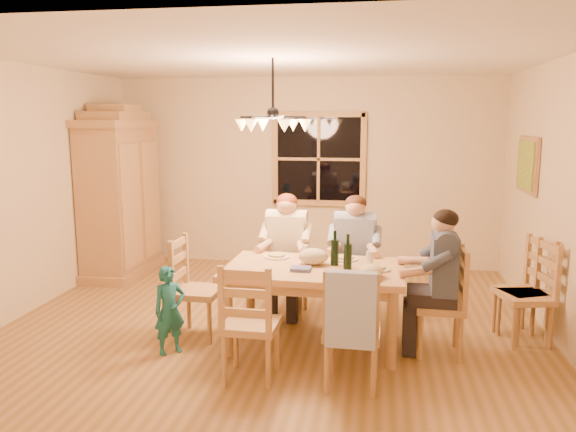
% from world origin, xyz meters
% --- Properties ---
extents(floor, '(5.50, 5.50, 0.00)m').
position_xyz_m(floor, '(0.00, 0.00, 0.00)').
color(floor, olive).
rests_on(floor, ground).
extents(ceiling, '(5.50, 5.00, 0.02)m').
position_xyz_m(ceiling, '(0.00, 0.00, 2.70)').
color(ceiling, white).
rests_on(ceiling, wall_back).
extents(wall_back, '(5.50, 0.02, 2.70)m').
position_xyz_m(wall_back, '(0.00, 2.50, 1.35)').
color(wall_back, beige).
rests_on(wall_back, floor).
extents(wall_left, '(0.02, 5.00, 2.70)m').
position_xyz_m(wall_left, '(-2.75, 0.00, 1.35)').
color(wall_left, beige).
rests_on(wall_left, floor).
extents(wall_right, '(0.02, 5.00, 2.70)m').
position_xyz_m(wall_right, '(2.75, 0.00, 1.35)').
color(wall_right, beige).
rests_on(wall_right, floor).
extents(window, '(1.30, 0.06, 1.30)m').
position_xyz_m(window, '(0.20, 2.47, 1.55)').
color(window, black).
rests_on(window, wall_back).
extents(painting, '(0.06, 0.78, 0.64)m').
position_xyz_m(painting, '(2.71, 1.20, 1.60)').
color(painting, olive).
rests_on(painting, wall_right).
extents(chandelier, '(0.77, 0.68, 0.71)m').
position_xyz_m(chandelier, '(-0.00, 0.00, 2.08)').
color(chandelier, black).
rests_on(chandelier, ceiling).
extents(armoire, '(0.66, 1.40, 2.30)m').
position_xyz_m(armoire, '(-2.42, 1.60, 1.06)').
color(armoire, olive).
rests_on(armoire, floor).
extents(dining_table, '(1.67, 1.05, 0.76)m').
position_xyz_m(dining_table, '(0.48, -0.49, 0.65)').
color(dining_table, '#B77F51').
rests_on(dining_table, floor).
extents(chair_far_left, '(0.45, 0.43, 0.99)m').
position_xyz_m(chair_far_left, '(0.09, 0.29, 0.30)').
color(chair_far_left, '#A17847').
rests_on(chair_far_left, floor).
extents(chair_far_right, '(0.45, 0.43, 0.99)m').
position_xyz_m(chair_far_right, '(0.82, 0.27, 0.30)').
color(chair_far_right, '#A17847').
rests_on(chair_far_right, floor).
extents(chair_near_left, '(0.45, 0.43, 0.99)m').
position_xyz_m(chair_near_left, '(0.05, -1.26, 0.30)').
color(chair_near_left, '#A17847').
rests_on(chair_near_left, floor).
extents(chair_near_right, '(0.45, 0.43, 0.99)m').
position_xyz_m(chair_near_right, '(0.87, -1.28, 0.30)').
color(chair_near_right, '#A17847').
rests_on(chair_near_right, floor).
extents(chair_end_left, '(0.43, 0.45, 0.99)m').
position_xyz_m(chair_end_left, '(-0.66, -0.46, 0.30)').
color(chair_end_left, '#A17847').
rests_on(chair_end_left, floor).
extents(chair_end_right, '(0.43, 0.45, 0.99)m').
position_xyz_m(chair_end_right, '(1.62, -0.52, 0.30)').
color(chair_end_right, '#A17847').
rests_on(chair_end_right, floor).
extents(adult_woman, '(0.41, 0.43, 0.87)m').
position_xyz_m(adult_woman, '(0.09, 0.29, 0.84)').
color(adult_woman, beige).
rests_on(adult_woman, floor).
extents(adult_plaid_man, '(0.41, 0.43, 0.87)m').
position_xyz_m(adult_plaid_man, '(0.82, 0.27, 0.84)').
color(adult_plaid_man, '#2D4B7E').
rests_on(adult_plaid_man, floor).
extents(adult_slate_man, '(0.43, 0.41, 0.87)m').
position_xyz_m(adult_slate_man, '(1.62, -0.52, 0.84)').
color(adult_slate_man, '#3C4861').
rests_on(adult_slate_man, floor).
extents(towel, '(0.38, 0.11, 0.58)m').
position_xyz_m(towel, '(0.86, -1.47, 0.70)').
color(towel, '#96A8CB').
rests_on(towel, chair_near_right).
extents(wine_bottle_a, '(0.08, 0.08, 0.33)m').
position_xyz_m(wine_bottle_a, '(0.66, -0.41, 0.93)').
color(wine_bottle_a, black).
rests_on(wine_bottle_a, dining_table).
extents(wine_bottle_b, '(0.08, 0.08, 0.33)m').
position_xyz_m(wine_bottle_b, '(0.79, -0.55, 0.93)').
color(wine_bottle_b, black).
rests_on(wine_bottle_b, dining_table).
extents(plate_woman, '(0.26, 0.26, 0.02)m').
position_xyz_m(plate_woman, '(0.07, -0.20, 0.77)').
color(plate_woman, white).
rests_on(plate_woman, dining_table).
extents(plate_plaid, '(0.26, 0.26, 0.02)m').
position_xyz_m(plate_plaid, '(0.74, -0.19, 0.77)').
color(plate_plaid, white).
rests_on(plate_plaid, dining_table).
extents(plate_slate, '(0.26, 0.26, 0.02)m').
position_xyz_m(plate_slate, '(1.04, -0.52, 0.77)').
color(plate_slate, white).
rests_on(plate_slate, dining_table).
extents(wine_glass_a, '(0.06, 0.06, 0.14)m').
position_xyz_m(wine_glass_a, '(0.35, -0.22, 0.83)').
color(wine_glass_a, silver).
rests_on(wine_glass_a, dining_table).
extents(wine_glass_b, '(0.06, 0.06, 0.14)m').
position_xyz_m(wine_glass_b, '(0.98, -0.39, 0.83)').
color(wine_glass_b, silver).
rests_on(wine_glass_b, dining_table).
extents(cap, '(0.20, 0.20, 0.11)m').
position_xyz_m(cap, '(1.01, -0.75, 0.82)').
color(cap, tan).
rests_on(cap, dining_table).
extents(napkin, '(0.18, 0.14, 0.03)m').
position_xyz_m(napkin, '(0.37, -0.65, 0.78)').
color(napkin, '#4F5990').
rests_on(napkin, dining_table).
extents(cloth_bundle, '(0.28, 0.22, 0.15)m').
position_xyz_m(cloth_bundle, '(0.46, -0.41, 0.84)').
color(cloth_bundle, tan).
rests_on(cloth_bundle, dining_table).
extents(child, '(0.35, 0.34, 0.81)m').
position_xyz_m(child, '(-0.79, -0.89, 0.41)').
color(child, '#1A6977').
rests_on(child, floor).
extents(chair_spare_front, '(0.50, 0.51, 0.99)m').
position_xyz_m(chair_spare_front, '(2.45, -0.13, 0.30)').
color(chair_spare_front, '#A17847').
rests_on(chair_spare_front, floor).
extents(chair_spare_back, '(0.57, 0.58, 0.99)m').
position_xyz_m(chair_spare_back, '(2.45, 0.00, 0.30)').
color(chair_spare_back, '#A17847').
rests_on(chair_spare_back, floor).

